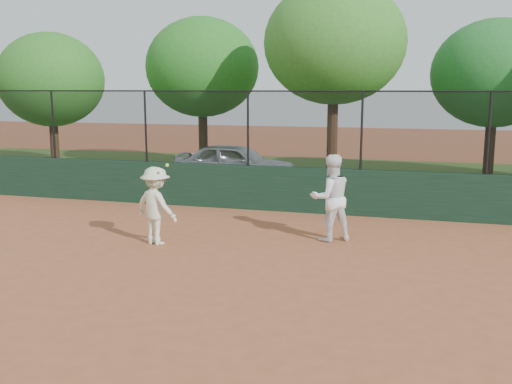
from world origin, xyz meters
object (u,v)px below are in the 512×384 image
(tree_0, at_px, (51,80))
(player_second, at_px, (331,198))
(parked_car, at_px, (235,164))
(tree_3, at_px, (495,74))
(player_main, at_px, (156,206))
(tree_1, at_px, (202,68))
(tree_2, at_px, (334,43))

(tree_0, bearing_deg, player_second, -32.44)
(parked_car, relative_size, tree_3, 0.75)
(player_main, xyz_separation_m, tree_1, (-3.05, 10.72, 3.23))
(tree_1, bearing_deg, player_main, -74.11)
(tree_2, bearing_deg, player_main, -106.01)
(player_main, relative_size, tree_2, 0.26)
(parked_car, distance_m, player_main, 7.75)
(player_main, relative_size, tree_3, 0.32)
(tree_0, bearing_deg, tree_3, 4.83)
(tree_3, bearing_deg, tree_1, 178.84)
(parked_car, xyz_separation_m, player_second, (4.21, -6.42, 0.22))
(parked_car, relative_size, tree_1, 0.70)
(player_second, xyz_separation_m, tree_2, (-1.04, 7.22, 3.77))
(player_second, xyz_separation_m, player_main, (-3.48, -1.30, -0.11))
(parked_car, xyz_separation_m, tree_0, (-8.09, 1.40, 2.86))
(tree_0, relative_size, tree_1, 0.90)
(player_main, bearing_deg, player_second, 20.42)
(tree_1, xyz_separation_m, tree_2, (5.50, -2.20, 0.66))
(parked_car, xyz_separation_m, tree_3, (8.37, 2.79, 3.03))
(tree_1, bearing_deg, tree_2, -21.83)
(player_main, bearing_deg, tree_1, 105.89)
(player_second, bearing_deg, player_main, -9.84)
(tree_0, distance_m, tree_1, 6.00)
(parked_car, height_order, player_main, player_main)
(player_second, relative_size, tree_0, 0.34)
(tree_0, height_order, tree_2, tree_2)
(parked_car, bearing_deg, tree_1, 37.70)
(player_main, bearing_deg, parked_car, 95.41)
(player_main, bearing_deg, tree_2, 73.99)
(parked_car, height_order, tree_0, tree_0)
(tree_1, bearing_deg, parked_car, -52.30)
(parked_car, bearing_deg, tree_0, 80.18)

